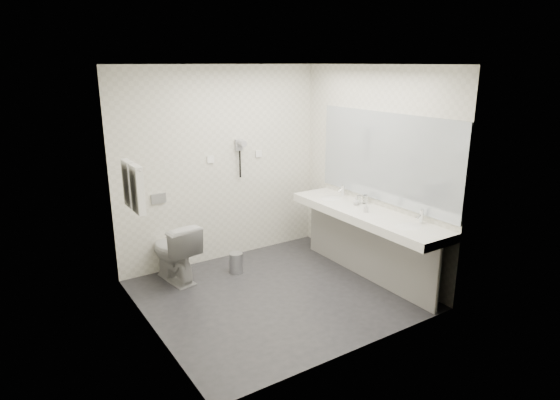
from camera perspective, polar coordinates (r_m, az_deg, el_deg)
floor at (r=5.46m, az=-0.47°, el=-11.25°), size 2.80×2.80×0.00m
ceiling at (r=4.85m, az=-0.54°, el=15.98°), size 2.80×2.80×0.00m
wall_back at (r=6.12m, az=-7.08°, el=4.11°), size 2.80×0.00×2.80m
wall_front at (r=4.02m, az=9.52°, el=-2.42°), size 2.80×0.00×2.80m
wall_left at (r=4.45m, az=-15.89°, el=-1.01°), size 0.00×2.60×2.60m
wall_right at (r=5.86m, az=11.13°, el=3.39°), size 0.00×2.60×2.60m
vanity_counter at (r=5.66m, az=10.27°, el=-1.76°), size 0.55×2.20×0.10m
vanity_panel at (r=5.82m, az=10.24°, el=-5.70°), size 0.03×2.15×0.75m
vanity_post_near at (r=5.20m, az=18.40°, el=-9.04°), size 0.06×0.06×0.75m
vanity_post_far at (r=6.57m, az=4.26°, el=-2.88°), size 0.06×0.06×0.75m
mirror at (r=5.67m, az=12.53°, el=4.96°), size 0.02×2.20×1.05m
basin_near at (r=5.22m, az=15.16°, el=-3.21°), size 0.40×0.31×0.05m
basin_far at (r=6.11m, az=6.14°, el=0.11°), size 0.40×0.31×0.05m
faucet_near at (r=5.33m, az=16.64°, el=-1.89°), size 0.04×0.04×0.15m
faucet_far at (r=6.21m, az=7.57°, el=1.18°), size 0.04×0.04×0.15m
soap_bottle_a at (r=5.58m, az=10.29°, el=-0.91°), size 0.07×0.07×0.11m
soap_bottle_b at (r=5.84m, az=9.12°, el=-0.13°), size 0.10×0.10×0.10m
glass_left at (r=5.92m, az=10.20°, el=0.09°), size 0.06×0.06×0.11m
glass_right at (r=5.89m, az=9.43°, el=0.04°), size 0.07×0.07×0.10m
toilet at (r=5.79m, az=-12.60°, el=-6.06°), size 0.50×0.77×0.73m
flush_plate at (r=5.87m, az=-14.38°, el=0.17°), size 0.18×0.02×0.12m
pedal_bin at (r=5.97m, az=-5.31°, el=-7.57°), size 0.21×0.21×0.24m
bin_lid at (r=5.92m, az=-5.34°, el=-6.44°), size 0.17×0.17×0.02m
towel_rail at (r=4.90m, az=-17.56°, el=4.04°), size 0.02×0.62×0.02m
towel_near at (r=4.82m, az=-16.77°, el=1.23°), size 0.07×0.24×0.48m
towel_far at (r=5.08m, az=-17.68°, el=1.90°), size 0.07×0.24×0.48m
dryer_cradle at (r=6.16m, az=-4.94°, el=6.62°), size 0.10×0.04×0.14m
dryer_barrel at (r=6.09m, az=-4.63°, el=6.80°), size 0.08×0.14×0.08m
dryer_cord at (r=6.19m, az=-4.82°, el=4.31°), size 0.02×0.02×0.35m
switch_plate_a at (r=6.03m, az=-8.35°, el=4.84°), size 0.09×0.02×0.09m
switch_plate_b at (r=6.34m, az=-2.59°, el=5.56°), size 0.09×0.02×0.09m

